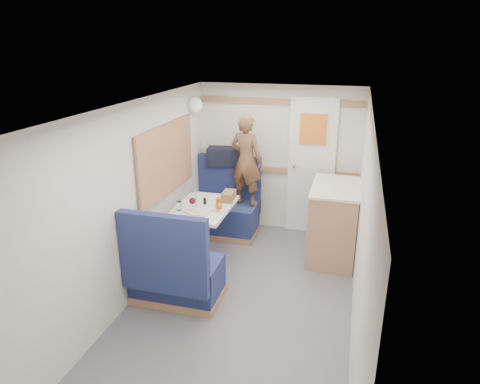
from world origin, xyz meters
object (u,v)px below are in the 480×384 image
(tray, at_px, (202,209))
(wine_glass, at_px, (192,201))
(tumbler_left, at_px, (179,206))
(bread_loaf, at_px, (229,196))
(bench_near, at_px, (175,276))
(orange_fruit, at_px, (219,207))
(duffel_bag, at_px, (226,156))
(salt_grinder, at_px, (197,204))
(bench_far, at_px, (225,212))
(galley_counter, at_px, (333,221))
(cheese_block, at_px, (194,215))
(person, at_px, (246,161))
(tumbler_mid, at_px, (194,195))
(dinette_table, at_px, (203,219))
(dome_light, at_px, (195,105))
(pepper_grinder, at_px, (205,202))
(beer_glass, at_px, (219,203))

(tray, height_order, wine_glass, wine_glass)
(tumbler_left, bearing_deg, bread_loaf, 45.46)
(bench_near, bearing_deg, orange_fruit, 73.71)
(bread_loaf, bearing_deg, duffel_bag, 108.44)
(bench_near, relative_size, salt_grinder, 10.79)
(bench_far, distance_m, galley_counter, 1.51)
(tray, xyz_separation_m, cheese_block, (-0.00, -0.25, 0.03))
(person, xyz_separation_m, tray, (-0.26, -0.99, -0.33))
(bench_near, bearing_deg, tumbler_mid, 99.63)
(galley_counter, bearing_deg, dinette_table, -159.46)
(tumbler_mid, bearing_deg, salt_grinder, -63.59)
(wine_glass, bearing_deg, tumbler_left, 176.99)
(tray, relative_size, cheese_block, 3.56)
(orange_fruit, height_order, tumbler_mid, tumbler_mid)
(galley_counter, bearing_deg, tumbler_mid, -167.86)
(tumbler_left, bearing_deg, tray, 14.99)
(dinette_table, relative_size, tumbler_mid, 8.51)
(cheese_block, bearing_deg, dinette_table, 93.63)
(orange_fruit, relative_size, wine_glass, 0.47)
(tray, distance_m, salt_grinder, 0.09)
(dome_light, relative_size, pepper_grinder, 2.08)
(bench_far, distance_m, tray, 1.06)
(wine_glass, distance_m, salt_grinder, 0.14)
(duffel_bag, height_order, beer_glass, duffel_bag)
(orange_fruit, height_order, beer_glass, beer_glass)
(cheese_block, xyz_separation_m, tumbler_mid, (-0.20, 0.55, 0.02))
(bench_near, height_order, orange_fruit, bench_near)
(cheese_block, xyz_separation_m, bread_loaf, (0.20, 0.64, 0.02))
(dome_light, relative_size, bread_loaf, 0.81)
(tray, relative_size, bread_loaf, 1.42)
(dinette_table, xyz_separation_m, tumbler_left, (-0.22, -0.18, 0.20))
(dome_light, distance_m, person, 0.97)
(tray, xyz_separation_m, salt_grinder, (-0.07, 0.04, 0.04))
(bench_far, bearing_deg, salt_grinder, -92.85)
(bench_far, bearing_deg, person, 2.69)
(wine_glass, relative_size, tumbler_left, 1.65)
(bench_near, bearing_deg, bread_loaf, 78.88)
(bench_far, bearing_deg, bread_loaf, -68.94)
(wine_glass, distance_m, tumbler_left, 0.18)
(duffel_bag, relative_size, tumbler_left, 5.07)
(bench_far, height_order, tumbler_mid, bench_far)
(salt_grinder, bearing_deg, tumbler_mid, 116.41)
(bench_far, relative_size, tumbler_mid, 9.72)
(orange_fruit, relative_size, salt_grinder, 0.81)
(orange_fruit, xyz_separation_m, bread_loaf, (0.00, 0.37, -0.01))
(duffel_bag, height_order, orange_fruit, duffel_bag)
(dome_light, height_order, tray, dome_light)
(person, relative_size, tumbler_mid, 11.20)
(bench_far, bearing_deg, beer_glass, -77.58)
(galley_counter, height_order, orange_fruit, galley_counter)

